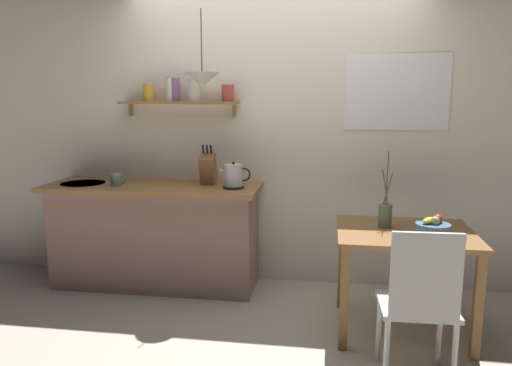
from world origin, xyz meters
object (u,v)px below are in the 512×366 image
(dining_table, at_px, (404,247))
(fruit_bowl, at_px, (433,227))
(electric_kettle, at_px, (234,177))
(coffee_mug_by_sink, at_px, (117,180))
(knife_block, at_px, (208,168))
(twig_vase, at_px, (385,214))
(pendant_lamp, at_px, (202,79))
(dining_chair_near, at_px, (420,299))

(dining_table, bearing_deg, fruit_bowl, -20.95)
(electric_kettle, xyz_separation_m, coffee_mug_by_sink, (-0.99, -0.04, -0.05))
(fruit_bowl, height_order, electric_kettle, electric_kettle)
(fruit_bowl, relative_size, knife_block, 0.67)
(dining_table, xyz_separation_m, electric_kettle, (-1.30, 0.49, 0.38))
(twig_vase, bearing_deg, dining_table, -31.97)
(knife_block, bearing_deg, coffee_mug_by_sink, -166.74)
(fruit_bowl, bearing_deg, pendant_lamp, 162.04)
(twig_vase, bearing_deg, dining_chair_near, -80.65)
(knife_block, bearing_deg, dining_chair_near, -40.24)
(dining_chair_near, height_order, twig_vase, twig_vase)
(dining_chair_near, relative_size, pendant_lamp, 1.57)
(knife_block, bearing_deg, electric_kettle, -27.89)
(dining_table, relative_size, pendant_lamp, 1.54)
(knife_block, xyz_separation_m, pendant_lamp, (-0.00, -0.13, 0.74))
(fruit_bowl, xyz_separation_m, coffee_mug_by_sink, (-2.46, 0.51, 0.17))
(dining_chair_near, bearing_deg, dining_table, 89.56)
(coffee_mug_by_sink, bearing_deg, twig_vase, -9.53)
(fruit_bowl, distance_m, twig_vase, 0.33)
(electric_kettle, height_order, pendant_lamp, pendant_lamp)
(fruit_bowl, xyz_separation_m, knife_block, (-1.72, 0.69, 0.25))
(dining_table, distance_m, pendant_lamp, 2.00)
(dining_table, height_order, knife_block, knife_block)
(dining_chair_near, height_order, coffee_mug_by_sink, coffee_mug_by_sink)
(coffee_mug_by_sink, bearing_deg, fruit_bowl, -11.69)
(dining_chair_near, xyz_separation_m, fruit_bowl, (0.17, 0.62, 0.26))
(dining_chair_near, bearing_deg, electric_kettle, 137.79)
(fruit_bowl, xyz_separation_m, pendant_lamp, (-1.72, 0.56, 0.99))
(fruit_bowl, relative_size, coffee_mug_by_sink, 1.67)
(twig_vase, distance_m, knife_block, 1.53)
(fruit_bowl, height_order, knife_block, knife_block)
(knife_block, distance_m, pendant_lamp, 0.75)
(electric_kettle, xyz_separation_m, pendant_lamp, (-0.25, 0.00, 0.78))
(electric_kettle, bearing_deg, dining_chair_near, -42.21)
(twig_vase, relative_size, knife_block, 1.58)
(fruit_bowl, bearing_deg, coffee_mug_by_sink, 168.31)
(pendant_lamp, bearing_deg, dining_table, -17.63)
(dining_chair_near, distance_m, twig_vase, 0.83)
(dining_chair_near, height_order, pendant_lamp, pendant_lamp)
(dining_chair_near, relative_size, fruit_bowl, 4.14)
(pendant_lamp, bearing_deg, dining_chair_near, -37.30)
(dining_chair_near, xyz_separation_m, knife_block, (-1.54, 1.31, 0.51))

